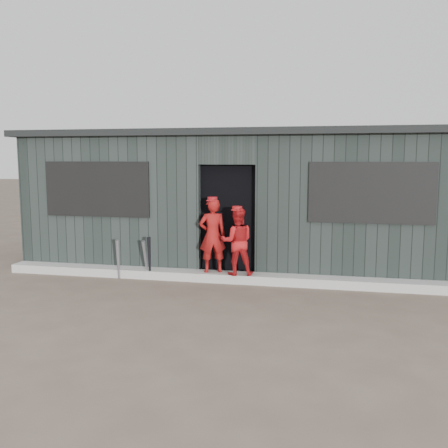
% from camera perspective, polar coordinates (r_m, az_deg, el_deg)
% --- Properties ---
extents(ground, '(80.00, 80.00, 0.00)m').
position_cam_1_polar(ground, '(6.96, -3.14, -10.10)').
color(ground, brown).
rests_on(ground, ground).
extents(curb, '(8.00, 0.36, 0.15)m').
position_cam_1_polar(curb, '(8.64, 0.03, -6.07)').
color(curb, '#ABABA5').
rests_on(curb, ground).
extents(bat_left, '(0.11, 0.19, 0.71)m').
position_cam_1_polar(bat_left, '(8.91, -12.01, -3.98)').
color(bat_left, gray).
rests_on(bat_left, ground).
extents(bat_mid, '(0.07, 0.25, 0.70)m').
position_cam_1_polar(bat_mid, '(8.85, -8.94, -4.03)').
color(bat_mid, gray).
rests_on(bat_mid, ground).
extents(bat_right, '(0.12, 0.23, 0.77)m').
position_cam_1_polar(bat_right, '(8.77, -8.52, -3.89)').
color(bat_right, black).
rests_on(bat_right, ground).
extents(player_red_left, '(0.55, 0.46, 1.28)m').
position_cam_1_polar(player_red_left, '(8.57, -1.32, -1.32)').
color(player_red_left, maroon).
rests_on(player_red_left, curb).
extents(player_red_right, '(0.64, 0.55, 1.14)m').
position_cam_1_polar(player_red_right, '(8.38, 1.50, -2.00)').
color(player_red_right, red).
rests_on(player_red_right, curb).
extents(player_grey_back, '(0.61, 0.45, 1.15)m').
position_cam_1_polar(player_grey_back, '(9.00, 4.73, -2.31)').
color(player_grey_back, '#B3B3B3').
rests_on(player_grey_back, ground).
extents(dugout, '(8.30, 3.30, 2.62)m').
position_cam_1_polar(dugout, '(10.09, 2.02, 2.85)').
color(dugout, black).
rests_on(dugout, ground).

